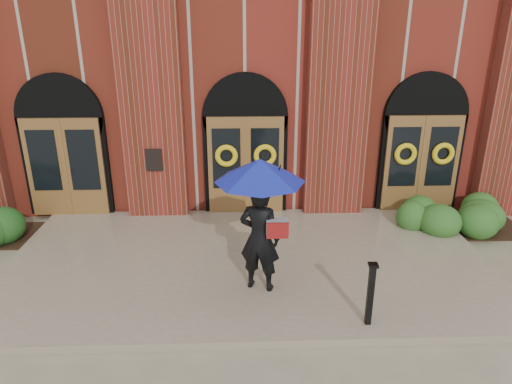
{
  "coord_description": "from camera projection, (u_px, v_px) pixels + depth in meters",
  "views": [
    {
      "loc": [
        -0.14,
        -8.32,
        4.84
      ],
      "look_at": [
        0.2,
        1.0,
        1.33
      ],
      "focal_mm": 32.0,
      "sensor_mm": 36.0,
      "label": 1
    }
  ],
  "objects": [
    {
      "name": "church_building",
      "position": [
        243.0,
        60.0,
        16.47
      ],
      "size": [
        16.2,
        12.53,
        7.0
      ],
      "color": "maroon",
      "rests_on": "ground"
    },
    {
      "name": "hedge_wall_right",
      "position": [
        459.0,
        215.0,
        11.15
      ],
      "size": [
        2.92,
        1.17,
        0.75
      ],
      "primitive_type": "ellipsoid",
      "color": "#2A561E",
      "rests_on": "ground"
    },
    {
      "name": "man_with_umbrella",
      "position": [
        260.0,
        200.0,
        7.95
      ],
      "size": [
        1.99,
        1.99,
        2.51
      ],
      "rotation": [
        0.0,
        0.0,
        2.82
      ],
      "color": "black",
      "rests_on": "landing"
    },
    {
      "name": "ground",
      "position": [
        248.0,
        269.0,
        9.49
      ],
      "size": [
        90.0,
        90.0,
        0.0
      ],
      "primitive_type": "plane",
      "color": "gray",
      "rests_on": "ground"
    },
    {
      "name": "metal_post",
      "position": [
        370.0,
        293.0,
        7.34
      ],
      "size": [
        0.16,
        0.16,
        1.11
      ],
      "rotation": [
        0.0,
        0.0,
        -0.06
      ],
      "color": "black",
      "rests_on": "landing"
    },
    {
      "name": "landing",
      "position": [
        248.0,
        262.0,
        9.6
      ],
      "size": [
        10.0,
        5.3,
        0.15
      ],
      "primitive_type": "cube",
      "color": "gray",
      "rests_on": "ground"
    }
  ]
}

